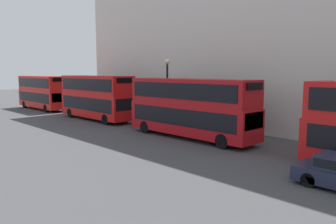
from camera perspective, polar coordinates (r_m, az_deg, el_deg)
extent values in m
cylinder|color=black|center=(18.40, 26.42, -7.72)|extent=(0.30, 1.00, 1.00)
cube|color=#A80F14|center=(24.52, 3.84, -1.21)|extent=(2.55, 10.88, 2.18)
cube|color=#A80F14|center=(24.31, 3.88, 3.55)|extent=(2.50, 10.67, 1.90)
cube|color=black|center=(24.48, 3.85, -0.61)|extent=(2.59, 10.01, 1.22)
cube|color=black|center=(24.31, 3.88, 3.78)|extent=(2.59, 10.01, 1.14)
cube|color=black|center=(21.25, 14.74, -1.52)|extent=(2.17, 0.06, 1.09)
cube|color=black|center=(21.05, 14.92, 4.35)|extent=(1.78, 0.06, 0.46)
cylinder|color=black|center=(21.43, 9.45, -5.05)|extent=(0.30, 1.00, 1.00)
cylinder|color=black|center=(23.25, 12.76, -4.18)|extent=(0.30, 1.00, 1.00)
cylinder|color=black|center=(26.63, -3.96, -2.60)|extent=(0.30, 1.00, 1.00)
cylinder|color=black|center=(28.11, -0.45, -2.07)|extent=(0.30, 1.00, 1.00)
cube|color=red|center=(34.56, -12.39, 1.11)|extent=(2.55, 10.08, 2.26)
cube|color=red|center=(34.42, -12.48, 4.58)|extent=(2.50, 9.88, 1.93)
cube|color=black|center=(34.54, -12.40, 1.56)|extent=(2.59, 9.27, 1.27)
cube|color=black|center=(34.41, -12.48, 4.74)|extent=(2.59, 9.27, 1.16)
cube|color=black|center=(30.38, -7.43, 1.28)|extent=(2.17, 0.06, 1.13)
cube|color=black|center=(30.24, -7.50, 5.47)|extent=(1.78, 0.06, 0.46)
cylinder|color=black|center=(31.20, -10.77, -1.29)|extent=(0.30, 1.00, 1.00)
cylinder|color=black|center=(32.47, -7.45, -0.90)|extent=(0.30, 1.00, 1.00)
cylinder|color=black|center=(37.10, -16.62, -0.15)|extent=(0.30, 1.00, 1.00)
cylinder|color=black|center=(38.18, -13.63, 0.14)|extent=(0.30, 1.00, 1.00)
cube|color=red|center=(46.14, -20.93, 2.19)|extent=(2.55, 10.09, 2.14)
cube|color=red|center=(46.03, -21.04, 4.69)|extent=(2.50, 9.89, 1.89)
cube|color=black|center=(46.12, -20.95, 2.50)|extent=(2.59, 9.28, 1.20)
cube|color=black|center=(46.02, -21.05, 4.80)|extent=(2.59, 9.28, 1.13)
cube|color=black|center=(41.55, -18.23, 2.40)|extent=(2.17, 0.06, 1.07)
cube|color=black|center=(41.44, -18.35, 5.37)|extent=(1.78, 0.06, 0.45)
cylinder|color=black|center=(42.63, -20.44, 0.60)|extent=(0.30, 1.00, 1.00)
cylinder|color=black|center=(43.57, -17.73, 0.84)|extent=(0.30, 1.00, 1.00)
cylinder|color=black|center=(48.99, -23.68, 1.23)|extent=(0.30, 1.00, 1.00)
cylinder|color=black|center=(49.81, -21.26, 1.43)|extent=(0.30, 1.00, 1.00)
cylinder|color=black|center=(15.62, 23.26, -10.81)|extent=(0.22, 0.64, 0.64)
cylinder|color=black|center=(17.02, 25.33, -9.45)|extent=(0.22, 0.64, 0.64)
cylinder|color=black|center=(28.40, -0.13, 2.67)|extent=(0.18, 0.18, 5.58)
sphere|color=beige|center=(28.33, -0.14, 8.76)|extent=(0.44, 0.44, 0.44)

